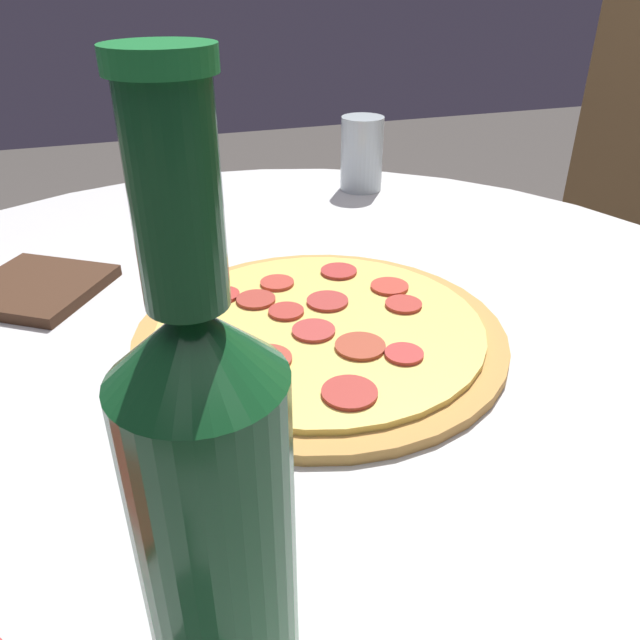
# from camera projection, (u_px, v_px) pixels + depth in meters

# --- Properties ---
(table) EXTENTS (1.06, 1.06, 0.75)m
(table) POSITION_uv_depth(u_px,v_px,m) (291.00, 462.00, 0.68)
(table) COLOR silver
(table) RESTS_ON ground_plane
(pizza) EXTENTS (0.34, 0.34, 0.02)m
(pizza) POSITION_uv_depth(u_px,v_px,m) (320.00, 331.00, 0.57)
(pizza) COLOR #C68E47
(pizza) RESTS_ON table
(beer_bottle) EXTENTS (0.07, 0.07, 0.28)m
(beer_bottle) POSITION_uv_depth(u_px,v_px,m) (211.00, 492.00, 0.26)
(beer_bottle) COLOR #144C23
(beer_bottle) RESTS_ON table
(pizza_paddle) EXTENTS (0.20, 0.25, 0.02)m
(pizza_paddle) POSITION_uv_depth(u_px,v_px,m) (10.00, 284.00, 0.66)
(pizza_paddle) COLOR #422819
(pizza_paddle) RESTS_ON table
(drinking_glass) EXTENTS (0.06, 0.06, 0.11)m
(drinking_glass) POSITION_uv_depth(u_px,v_px,m) (362.00, 154.00, 0.93)
(drinking_glass) COLOR silver
(drinking_glass) RESTS_ON table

